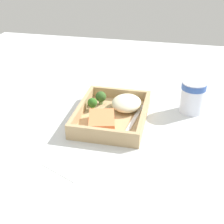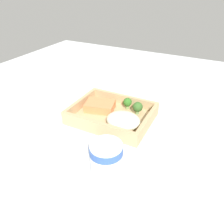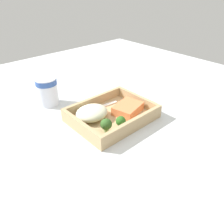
{
  "view_description": "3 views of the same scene",
  "coord_description": "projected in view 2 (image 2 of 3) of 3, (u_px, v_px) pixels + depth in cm",
  "views": [
    {
      "loc": [
        -78.48,
        -17.22,
        49.17
      ],
      "look_at": [
        0.0,
        0.0,
        2.7
      ],
      "focal_mm": 50.0,
      "sensor_mm": 36.0,
      "label": 1
    },
    {
      "loc": [
        27.8,
        -54.56,
        40.65
      ],
      "look_at": [
        0.0,
        0.0,
        2.7
      ],
      "focal_mm": 35.0,
      "sensor_mm": 36.0,
      "label": 2
    },
    {
      "loc": [
        40.41,
        44.91,
        39.84
      ],
      "look_at": [
        0.0,
        0.0,
        2.7
      ],
      "focal_mm": 35.0,
      "sensor_mm": 36.0,
      "label": 3
    }
  ],
  "objects": [
    {
      "name": "takeout_tray",
      "position": [
        112.0,
        117.0,
        0.73
      ],
      "size": [
        25.83,
        20.14,
        1.2
      ],
      "primitive_type": "cube",
      "color": "tan",
      "rests_on": "ground_plane"
    },
    {
      "name": "broccoli_floret_2",
      "position": [
        138.0,
        107.0,
        0.73
      ],
      "size": [
        3.42,
        3.42,
        4.29
      ],
      "color": "#76995C",
      "rests_on": "takeout_tray"
    },
    {
      "name": "paper_cup",
      "position": [
        106.0,
        160.0,
        0.49
      ],
      "size": [
        7.49,
        7.49,
        10.13
      ],
      "color": "white",
      "rests_on": "ground_plane"
    },
    {
      "name": "mashed_potatoes",
      "position": [
        123.0,
        120.0,
        0.67
      ],
      "size": [
        10.67,
        9.19,
        3.95
      ],
      "primitive_type": "ellipsoid",
      "color": "beige",
      "rests_on": "takeout_tray"
    },
    {
      "name": "fork",
      "position": [
        106.0,
        128.0,
        0.67
      ],
      "size": [
        15.88,
        3.74,
        0.44
      ],
      "color": "white",
      "rests_on": "takeout_tray"
    },
    {
      "name": "receipt_slip",
      "position": [
        69.0,
        96.0,
        0.87
      ],
      "size": [
        11.78,
        14.24,
        0.24
      ],
      "primitive_type": "cube",
      "rotation": [
        0.0,
        0.0,
        -0.43
      ],
      "color": "white",
      "rests_on": "ground_plane"
    },
    {
      "name": "broccoli_floret_1",
      "position": [
        127.0,
        103.0,
        0.76
      ],
      "size": [
        3.01,
        3.01,
        4.0
      ],
      "color": "#7A9B55",
      "rests_on": "takeout_tray"
    },
    {
      "name": "tray_rim",
      "position": [
        112.0,
        112.0,
        0.72
      ],
      "size": [
        25.83,
        20.14,
        3.33
      ],
      "color": "tan",
      "rests_on": "takeout_tray"
    },
    {
      "name": "ground_plane",
      "position": [
        112.0,
        121.0,
        0.74
      ],
      "size": [
        160.0,
        160.0,
        2.0
      ],
      "primitive_type": "cube",
      "color": "silver"
    },
    {
      "name": "salmon_fillet",
      "position": [
        100.0,
        106.0,
        0.76
      ],
      "size": [
        11.12,
        9.26,
        2.84
      ],
      "primitive_type": "cube",
      "rotation": [
        0.0,
        0.0,
        0.24
      ],
      "color": "#F1814C",
      "rests_on": "takeout_tray"
    }
  ]
}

